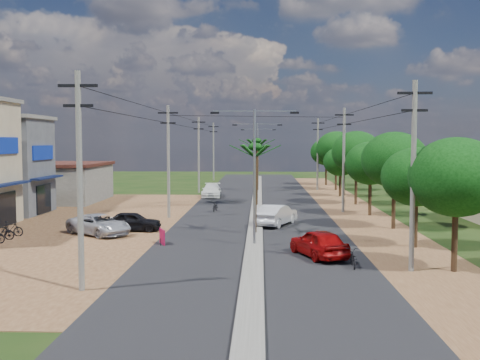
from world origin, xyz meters
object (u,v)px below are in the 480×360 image
at_px(car_parked_silver, 99,225).
at_px(car_parked_dark, 133,222).
at_px(moto_rider_east, 353,259).
at_px(car_silver_mid, 276,215).
at_px(car_white_far, 212,191).
at_px(car_red_near, 319,244).
at_px(roadside_sign, 162,237).

height_order(car_parked_silver, car_parked_dark, car_parked_silver).
bearing_deg(moto_rider_east, car_parked_dark, -35.98).
xyz_separation_m(car_silver_mid, moto_rider_east, (3.35, -13.49, -0.34)).
relative_size(car_white_far, moto_rider_east, 3.03).
bearing_deg(car_red_near, car_parked_dark, -55.62).
relative_size(car_silver_mid, moto_rider_east, 2.85).
bearing_deg(car_white_far, moto_rider_east, -75.82).
distance_m(car_parked_dark, roadside_sign, 5.61).
xyz_separation_m(car_red_near, car_parked_dark, (-11.82, 8.16, -0.08)).
distance_m(car_white_far, car_parked_dark, 23.53).
bearing_deg(car_parked_dark, car_silver_mid, -74.48).
xyz_separation_m(car_red_near, car_parked_silver, (-13.68, 6.55, -0.07)).
bearing_deg(car_red_near, car_parked_silver, -46.56).
height_order(car_red_near, moto_rider_east, car_red_near).
relative_size(car_silver_mid, roadside_sign, 4.34).
xyz_separation_m(car_silver_mid, car_parked_silver, (-11.73, -4.53, -0.10)).
bearing_deg(roadside_sign, car_silver_mid, 24.63).
height_order(car_silver_mid, moto_rider_east, car_silver_mid).
height_order(car_parked_dark, moto_rider_east, car_parked_dark).
bearing_deg(car_parked_silver, car_parked_dark, -11.30).
bearing_deg(car_parked_dark, roadside_sign, -149.97).
bearing_deg(car_parked_dark, moto_rider_east, -129.52).
height_order(car_white_far, car_parked_dark, car_white_far).
height_order(car_white_far, moto_rider_east, car_white_far).
relative_size(car_red_near, car_parked_dark, 1.12).
xyz_separation_m(car_white_far, car_parked_silver, (-5.23, -24.90, -0.05)).
distance_m(car_parked_silver, roadside_sign, 5.71).
relative_size(car_parked_dark, roadside_sign, 3.61).
relative_size(car_white_far, car_parked_silver, 1.03).
distance_m(car_white_far, car_parked_silver, 25.44).
height_order(moto_rider_east, roadside_sign, roadside_sign).
height_order(car_silver_mid, roadside_sign, car_silver_mid).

